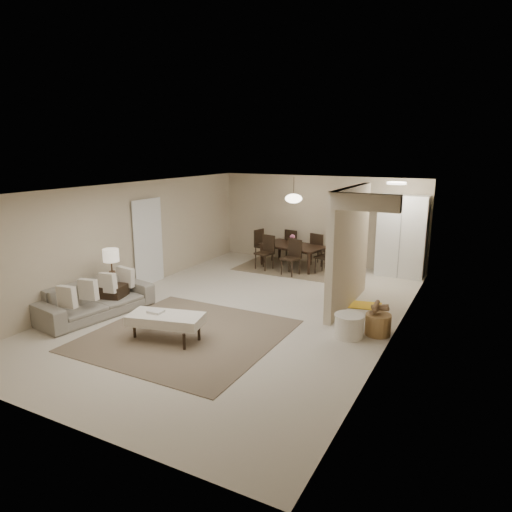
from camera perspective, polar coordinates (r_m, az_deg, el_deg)
The scene contains 22 objects.
floor at distance 9.46m, azimuth -1.60°, elevation -6.76°, with size 9.00×9.00×0.00m, color beige.
ceiling at distance 8.92m, azimuth -1.71°, elevation 8.51°, with size 9.00×9.00×0.00m, color white.
back_wall at distance 13.15m, azimuth 7.99°, elevation 4.46°, with size 6.00×6.00×0.00m, color #C1AE92.
left_wall at distance 10.86m, azimuth -15.61°, elevation 2.24°, with size 9.00×9.00×0.00m, color #C1AE92.
right_wall at distance 8.12m, azimuth 17.17°, elevation -1.54°, with size 9.00×9.00×0.00m, color #C1AE92.
partition at distance 9.56m, azimuth 11.53°, elevation 1.00°, with size 0.15×2.50×2.50m, color #C1AE92.
doorway at distance 11.32m, azimuth -13.37°, elevation 1.62°, with size 0.04×0.90×2.04m, color black.
pantry_cabinet at distance 12.26m, azimuth 17.78°, elevation 2.36°, with size 1.20×0.55×2.10m, color white.
flush_light at distance 11.17m, azimuth 17.17°, elevation 8.70°, with size 0.44×0.44×0.05m, color white.
living_rug at distance 8.33m, azimuth -8.69°, elevation -9.73°, with size 3.20×3.20×0.01m, color brown.
sofa at distance 9.61m, azimuth -19.40°, elevation -5.12°, with size 0.89×2.27×0.66m, color gray.
ottoman_bench at distance 8.09m, azimuth -11.20°, elevation -7.78°, with size 1.39×0.88×0.46m.
side_table at distance 9.89m, azimuth -17.33°, elevation -4.92°, with size 0.47×0.47×0.51m, color black.
table_lamp at distance 9.67m, azimuth -17.66°, elevation -0.31°, with size 0.32×0.32×0.76m.
round_pouf at distance 8.27m, azimuth 11.55°, elevation -8.56°, with size 0.52×0.52×0.41m, color silver.
wicker_basket at distance 8.48m, azimuth 15.01°, elevation -8.27°, with size 0.45×0.45×0.38m, color olive.
dining_rug at distance 12.82m, azimuth 4.56°, elevation -1.36°, with size 2.80×2.10×0.01m, color #756448.
dining_table at distance 12.75m, azimuth 4.58°, elevation -0.02°, with size 1.79×1.00×0.63m, color black.
dining_chairs at distance 12.71m, azimuth 4.60°, elevation 0.65°, with size 2.53×2.06×0.93m.
vase at distance 12.66m, azimuth 4.62°, elevation 1.73°, with size 0.16×0.16×0.16m, color silver.
yellow_mat at distance 9.98m, azimuth 13.05°, elevation -6.00°, with size 0.84×0.51×0.01m, color yellow.
pendant_light at distance 12.47m, azimuth 4.72°, elevation 7.18°, with size 0.46×0.46×0.71m.
Camera 1 is at (4.35, -7.75, 3.25)m, focal length 32.00 mm.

